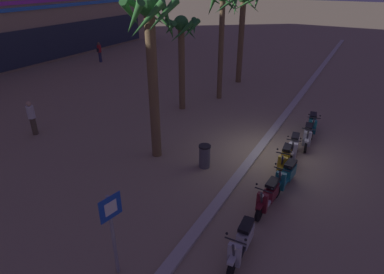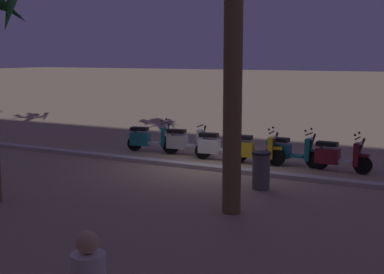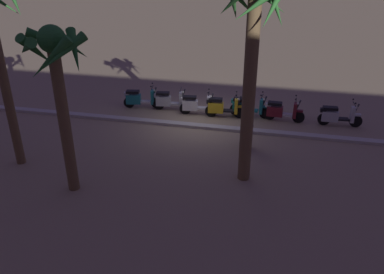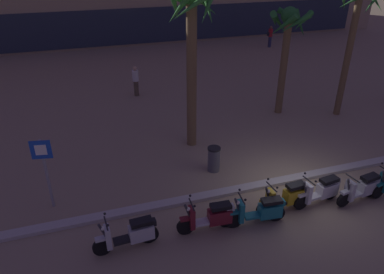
% 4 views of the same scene
% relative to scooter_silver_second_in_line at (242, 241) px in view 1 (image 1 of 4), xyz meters
% --- Properties ---
extents(ground_plane, '(200.00, 200.00, 0.00)m').
position_rel_scooter_silver_second_in_line_xyz_m(ground_plane, '(5.81, 0.99, -0.45)').
color(ground_plane, '#9E896B').
extents(curb_strip, '(60.00, 0.36, 0.12)m').
position_rel_scooter_silver_second_in_line_xyz_m(curb_strip, '(5.81, 1.45, -0.39)').
color(curb_strip, '#BCB7AD').
rests_on(curb_strip, ground).
extents(scooter_silver_second_in_line, '(1.82, 0.56, 1.17)m').
position_rel_scooter_silver_second_in_line_xyz_m(scooter_silver_second_in_line, '(0.00, 0.00, 0.00)').
color(scooter_silver_second_in_line, black).
rests_on(scooter_silver_second_in_line, ground).
extents(scooter_maroon_last_in_row, '(1.76, 0.56, 1.17)m').
position_rel_scooter_silver_second_in_line_xyz_m(scooter_maroon_last_in_row, '(2.31, -0.02, 0.00)').
color(scooter_maroon_last_in_row, black).
rests_on(scooter_maroon_last_in_row, ground).
extents(scooter_teal_gap_after_mid, '(1.85, 0.56, 1.17)m').
position_rel_scooter_silver_second_in_line_xyz_m(scooter_teal_gap_after_mid, '(3.80, -0.22, -0.00)').
color(scooter_teal_gap_after_mid, black).
rests_on(scooter_teal_gap_after_mid, ground).
extents(scooter_yellow_mid_rear, '(1.82, 0.56, 1.17)m').
position_rel_scooter_silver_second_in_line_xyz_m(scooter_yellow_mid_rear, '(4.87, 0.12, 0.01)').
color(scooter_yellow_mid_rear, black).
rests_on(scooter_yellow_mid_rear, ground).
extents(scooter_white_mid_front, '(1.76, 0.58, 1.17)m').
position_rel_scooter_silver_second_in_line_xyz_m(scooter_white_mid_front, '(6.08, 0.07, 0.01)').
color(scooter_white_mid_front, black).
rests_on(scooter_white_mid_front, ground).
extents(scooter_silver_mid_centre, '(1.74, 0.60, 1.04)m').
position_rel_scooter_silver_second_in_line_xyz_m(scooter_silver_mid_centre, '(7.43, -0.22, 0.01)').
color(scooter_silver_mid_centre, black).
rests_on(scooter_silver_mid_centre, ground).
extents(scooter_teal_tail_end, '(1.82, 0.66, 1.17)m').
position_rel_scooter_silver_second_in_line_xyz_m(scooter_teal_tail_end, '(8.84, -0.16, 0.01)').
color(scooter_teal_tail_end, black).
rests_on(scooter_teal_tail_end, ground).
extents(crossing_sign, '(0.59, 0.17, 2.40)m').
position_rel_scooter_silver_second_in_line_xyz_m(crossing_sign, '(-2.09, 2.52, 1.05)').
color(crossing_sign, '#939399').
rests_on(crossing_sign, ground).
extents(palm_tree_near_sign, '(2.27, 2.33, 6.20)m').
position_rel_scooter_silver_second_in_line_xyz_m(palm_tree_near_sign, '(11.16, 5.81, 4.19)').
color(palm_tree_near_sign, brown).
rests_on(palm_tree_near_sign, ground).
extents(palm_tree_far_corner, '(2.05, 2.13, 6.39)m').
position_rel_scooter_silver_second_in_line_xyz_m(palm_tree_far_corner, '(3.39, 5.11, 4.24)').
color(palm_tree_far_corner, brown).
rests_on(palm_tree_far_corner, ground).
extents(palm_tree_by_mall_entrance, '(2.11, 2.14, 5.03)m').
position_rel_scooter_silver_second_in_line_xyz_m(palm_tree_by_mall_entrance, '(8.52, 6.89, 3.35)').
color(palm_tree_by_mall_entrance, brown).
rests_on(palm_tree_by_mall_entrance, ground).
extents(palm_tree_mid_walkway, '(2.42, 2.48, 6.08)m').
position_rel_scooter_silver_second_in_line_xyz_m(palm_tree_mid_walkway, '(14.88, 6.02, 3.99)').
color(palm_tree_mid_walkway, brown).
rests_on(palm_tree_mid_walkway, ground).
extents(pedestrian_strolling_near_curb, '(0.34, 0.34, 1.67)m').
position_rel_scooter_silver_second_in_line_xyz_m(pedestrian_strolling_near_curb, '(2.20, 11.35, 0.43)').
color(pedestrian_strolling_near_curb, brown).
rests_on(pedestrian_strolling_near_curb, ground).
extents(pedestrian_by_palm_tree, '(0.46, 0.34, 1.70)m').
position_rel_scooter_silver_second_in_line_xyz_m(pedestrian_by_palm_tree, '(14.51, 18.79, 0.45)').
color(pedestrian_by_palm_tree, '#2D3351').
rests_on(pedestrian_by_palm_tree, ground).
extents(litter_bin, '(0.48, 0.48, 0.95)m').
position_rel_scooter_silver_second_in_line_xyz_m(litter_bin, '(3.53, 2.92, 0.03)').
color(litter_bin, '#56565B').
rests_on(litter_bin, ground).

